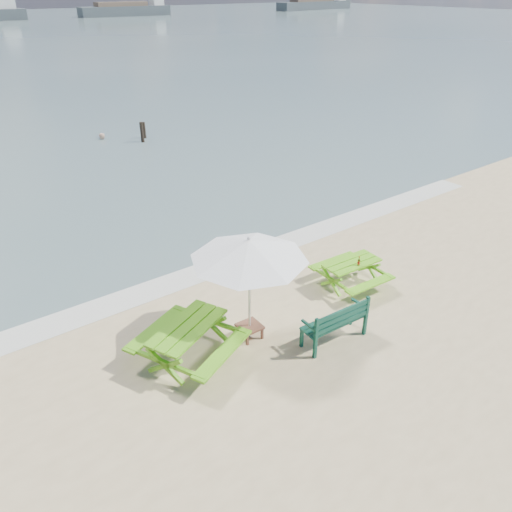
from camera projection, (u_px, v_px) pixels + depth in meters
foam_strip at (214, 268)px, 13.62m from camera, size 22.00×0.90×0.01m
picnic_table_left at (189, 344)px, 10.14m from camera, size 2.41×2.51×0.84m
picnic_table_right at (351, 274)px, 12.67m from camera, size 1.56×1.72×0.71m
park_bench at (334, 329)px, 10.75m from camera, size 1.55×0.60×0.94m
side_table at (250, 331)px, 10.90m from camera, size 0.50×0.50×0.32m
patio_umbrella at (249, 249)px, 9.93m from camera, size 2.51×2.51×2.41m
beer_bottle at (359, 262)px, 12.31m from camera, size 0.06×0.06×0.24m
swimmer at (103, 149)px, 25.10m from camera, size 0.67×0.54×1.62m
mooring_pilings at (143, 133)px, 24.48m from camera, size 0.55×0.75×1.17m
cargo_ships at (85, 11)px, 115.14m from camera, size 139.95×31.54×4.40m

